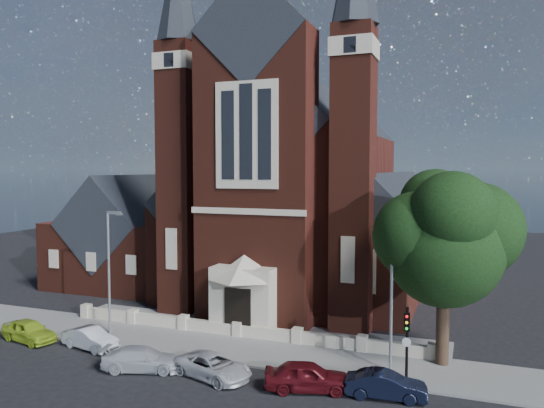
% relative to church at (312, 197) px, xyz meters
% --- Properties ---
extents(ground, '(120.00, 120.00, 0.00)m').
position_rel_church_xyz_m(ground, '(0.00, -7.94, -8.19)').
color(ground, black).
rests_on(ground, ground).
extents(pavement_strip, '(60.00, 5.00, 0.12)m').
position_rel_church_xyz_m(pavement_strip, '(0.00, -18.44, -8.19)').
color(pavement_strip, slate).
rests_on(pavement_strip, ground).
extents(forecourt_paving, '(26.00, 3.00, 0.14)m').
position_rel_church_xyz_m(forecourt_paving, '(0.00, -14.44, -8.19)').
color(forecourt_paving, slate).
rests_on(forecourt_paving, ground).
extents(forecourt_wall, '(24.00, 0.40, 0.90)m').
position_rel_church_xyz_m(forecourt_wall, '(0.00, -16.44, -8.19)').
color(forecourt_wall, beige).
rests_on(forecourt_wall, ground).
extents(church, '(20.01, 34.90, 29.20)m').
position_rel_church_xyz_m(church, '(0.00, 0.00, 0.00)').
color(church, '#4C1E14').
rests_on(church, ground).
extents(parish_hall, '(12.00, 12.20, 10.24)m').
position_rel_church_xyz_m(parish_hall, '(-16.00, -4.94, -4.17)').
color(parish_hall, '#4C1E14').
rests_on(parish_hall, ground).
extents(street_tree, '(6.40, 6.60, 10.70)m').
position_rel_church_xyz_m(street_tree, '(12.60, -17.23, -1.23)').
color(street_tree, black).
rests_on(street_tree, ground).
extents(street_lamp_left, '(1.16, 0.22, 8.09)m').
position_rel_church_xyz_m(street_lamp_left, '(-7.91, -18.94, -3.59)').
color(street_lamp_left, gray).
rests_on(street_lamp_left, ground).
extents(street_lamp_right, '(1.16, 0.22, 8.09)m').
position_rel_church_xyz_m(street_lamp_right, '(10.09, -18.94, -3.59)').
color(street_lamp_right, gray).
rests_on(street_lamp_right, ground).
extents(traffic_signal, '(0.28, 0.42, 4.00)m').
position_rel_church_xyz_m(traffic_signal, '(11.00, -20.52, -5.60)').
color(traffic_signal, black).
rests_on(traffic_signal, ground).
extents(car_lime_van, '(4.26, 2.39, 1.37)m').
position_rel_church_xyz_m(car_lime_van, '(-11.90, -21.83, -7.50)').
color(car_lime_van, '#A5C627').
rests_on(car_lime_van, ground).
extents(car_silver_a, '(4.00, 2.04, 1.26)m').
position_rel_church_xyz_m(car_silver_a, '(-7.38, -21.57, -7.56)').
color(car_silver_a, '#B7BABF').
rests_on(car_silver_a, ground).
extents(car_silver_b, '(4.64, 2.99, 1.25)m').
position_rel_church_xyz_m(car_silver_b, '(-2.49, -23.35, -7.56)').
color(car_silver_b, silver).
rests_on(car_silver_b, ground).
extents(car_white_suv, '(4.80, 3.27, 1.22)m').
position_rel_church_xyz_m(car_white_suv, '(1.53, -22.91, -7.58)').
color(car_white_suv, silver).
rests_on(car_white_suv, ground).
extents(car_dark_red, '(4.52, 2.83, 1.43)m').
position_rel_church_xyz_m(car_dark_red, '(6.54, -22.68, -7.47)').
color(car_dark_red, '#500D13').
rests_on(car_dark_red, ground).
extents(car_navy, '(3.93, 1.74, 1.25)m').
position_rel_church_xyz_m(car_navy, '(10.27, -22.18, -7.56)').
color(car_navy, black).
rests_on(car_navy, ground).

